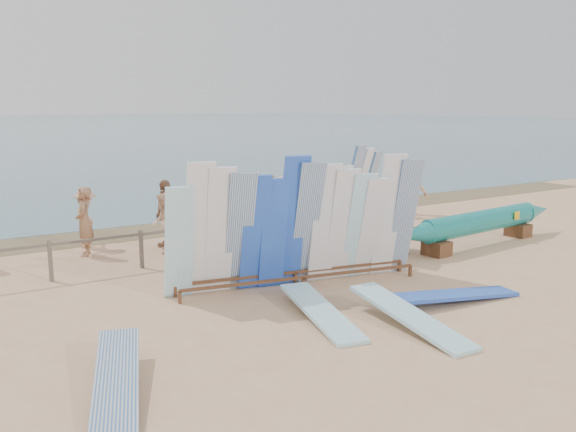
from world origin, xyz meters
TOP-DOWN VIEW (x-y plane):
  - ground at (0.00, 0.00)m, footprint 160.00×160.00m
  - wet_sand_strip at (0.00, 7.20)m, footprint 40.00×2.60m
  - fence at (0.00, 3.00)m, footprint 12.08×0.08m
  - main_surfboard_rack at (0.28, -0.17)m, footprint 5.53×1.70m
  - side_surfboard_rack at (3.01, 1.55)m, footprint 2.47×1.85m
  - outrigger_canoe at (6.46, 0.34)m, footprint 6.74×1.19m
  - vendor_table at (3.68, 0.71)m, footprint 1.03×0.86m
  - flat_board_b at (-0.51, -2.00)m, footprint 1.13×2.75m
  - flat_board_d at (2.25, -2.64)m, footprint 2.75×0.91m
  - flat_board_a at (0.49, -3.19)m, footprint 0.68×2.71m
  - flat_board_e at (-4.45, -3.01)m, footprint 1.42×2.72m
  - beach_chair_left at (1.05, 3.99)m, footprint 0.65×0.67m
  - beach_chair_right at (0.87, 3.85)m, footprint 0.77×0.78m
  - stroller at (3.00, 3.90)m, footprint 0.56×0.80m
  - beachgoer_2 at (-1.01, 4.14)m, footprint 0.63×0.83m
  - beachgoer_8 at (4.67, 3.60)m, footprint 0.91×0.78m
  - beachgoer_3 at (-2.50, 5.81)m, footprint 0.83×1.10m
  - beachgoer_4 at (-0.66, 4.79)m, footprint 1.08×1.04m
  - beachgoer_1 at (-2.77, 4.92)m, footprint 0.52×0.71m
  - beachgoer_5 at (1.98, 5.70)m, footprint 1.50×0.84m
  - beachgoer_7 at (2.76, 5.21)m, footprint 0.68×0.49m
  - beachgoer_6 at (3.32, 5.36)m, footprint 0.86×0.70m
  - beachgoer_10 at (7.64, 4.64)m, footprint 1.09×0.81m
  - beachgoer_extra_0 at (8.35, 4.90)m, footprint 1.11×1.09m

SIDE VIEW (x-z plane):
  - ground at x=0.00m, z-range 0.00..0.00m
  - wet_sand_strip at x=0.00m, z-range -0.01..0.01m
  - flat_board_b at x=-0.51m, z-range -0.14..0.14m
  - flat_board_d at x=2.25m, z-range -0.13..0.13m
  - flat_board_a at x=0.49m, z-range -0.21..0.21m
  - flat_board_e at x=-4.45m, z-range -0.22..0.22m
  - beach_chair_right at x=0.87m, z-range -0.18..0.69m
  - beach_chair_left at x=1.05m, z-range -0.20..0.76m
  - vendor_table at x=3.68m, z-range -0.20..0.98m
  - stroller at x=3.00m, z-range -0.11..0.99m
  - outrigger_canoe at x=6.46m, z-range 0.13..1.09m
  - fence at x=0.00m, z-range 0.18..1.08m
  - beachgoer_5 at x=1.98m, z-range 0.00..1.54m
  - beachgoer_2 at x=-1.01m, z-range 0.00..1.54m
  - beachgoer_3 at x=-2.50m, z-range 0.00..1.57m
  - beachgoer_6 at x=3.32m, z-range 0.00..1.59m
  - beachgoer_7 at x=2.76m, z-range 0.00..1.68m
  - beachgoer_8 at x=4.67m, z-range 0.00..1.70m
  - beachgoer_extra_0 at x=8.35m, z-range 0.00..1.70m
  - beachgoer_10 at x=7.64m, z-range 0.00..1.70m
  - beachgoer_1 at x=-2.77m, z-range 0.00..1.73m
  - beachgoer_4 at x=-0.66m, z-range 0.00..1.79m
  - main_surfboard_rack at x=0.28m, z-range -0.15..2.60m
  - side_surfboard_rack at x=3.01m, z-range -0.13..2.65m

